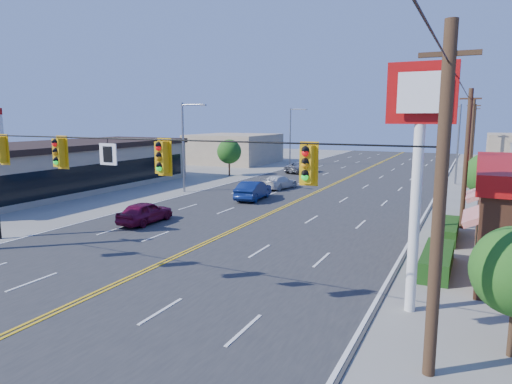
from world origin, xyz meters
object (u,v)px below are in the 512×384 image
at_px(kfc_pylon, 419,138).
at_px(car_magenta, 145,213).
at_px(car_white, 279,183).
at_px(car_silver, 302,168).
at_px(signal_span, 81,169).
at_px(car_blue, 253,191).

bearing_deg(kfc_pylon, car_magenta, 159.28).
relative_size(kfc_pylon, car_white, 1.97).
xyz_separation_m(car_white, car_silver, (-2.37, 12.65, 0.04)).
distance_m(car_magenta, car_silver, 29.45).
bearing_deg(car_magenta, signal_span, 118.78).
relative_size(kfc_pylon, car_silver, 1.76).
distance_m(signal_span, car_blue, 21.63).
distance_m(signal_span, car_magenta, 12.65).
distance_m(signal_span, kfc_pylon, 11.87).
bearing_deg(car_silver, car_white, 117.30).
bearing_deg(car_white, car_silver, -69.03).
distance_m(car_blue, car_silver, 19.09).
bearing_deg(car_blue, car_silver, -87.56).
bearing_deg(kfc_pylon, car_blue, 130.51).
xyz_separation_m(signal_span, car_silver, (-6.06, 39.86, -4.22)).
relative_size(signal_span, car_silver, 5.05).
xyz_separation_m(kfc_pylon, car_white, (-14.81, 23.22, -5.42)).
bearing_deg(car_magenta, car_silver, -90.09).
xyz_separation_m(kfc_pylon, car_blue, (-14.50, 16.97, -5.27)).
height_order(kfc_pylon, car_silver, kfc_pylon).
bearing_deg(car_magenta, car_white, -97.83).
bearing_deg(car_white, car_magenta, 93.02).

